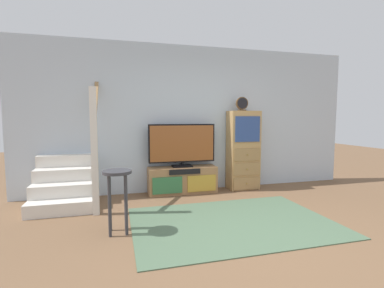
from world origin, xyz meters
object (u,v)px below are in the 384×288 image
(side_cabinet, at_px, (243,150))
(desk_clock, at_px, (242,104))
(media_console, at_px, (183,180))
(bar_stool_near, at_px, (117,187))
(television, at_px, (182,144))

(side_cabinet, bearing_deg, desk_clock, -162.83)
(media_console, xyz_separation_m, desk_clock, (1.16, -0.00, 1.39))
(desk_clock, bearing_deg, media_console, 179.76)
(desk_clock, relative_size, bar_stool_near, 0.34)
(media_console, relative_size, desk_clock, 4.78)
(side_cabinet, relative_size, bar_stool_near, 1.99)
(desk_clock, distance_m, bar_stool_near, 2.97)
(media_console, height_order, desk_clock, desk_clock)
(television, height_order, desk_clock, desk_clock)
(television, bearing_deg, bar_stool_near, -126.35)
(television, relative_size, desk_clock, 4.69)
(media_console, distance_m, television, 0.66)
(television, xyz_separation_m, side_cabinet, (1.20, -0.01, -0.15))
(desk_clock, bearing_deg, bar_stool_near, -146.35)
(side_cabinet, relative_size, desk_clock, 5.77)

